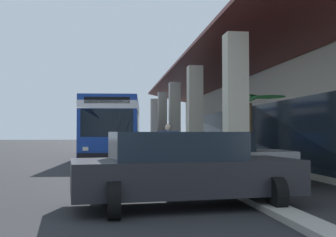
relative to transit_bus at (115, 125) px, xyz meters
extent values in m
plane|color=#262628|center=(4.25, 7.05, -1.85)|extent=(120.00, 120.00, 0.00)
cube|color=#9E998E|center=(2.25, 2.85, -1.79)|extent=(32.74, 0.50, 0.12)
cube|color=beige|center=(-8.66, 3.01, 0.15)|extent=(0.55, 0.55, 4.00)
cube|color=beige|center=(-3.20, 3.01, 0.15)|extent=(0.55, 0.55, 4.00)
cube|color=beige|center=(2.25, 3.01, 0.15)|extent=(0.55, 0.55, 4.00)
cube|color=beige|center=(7.71, 3.01, 0.15)|extent=(0.55, 0.55, 4.00)
cube|color=beige|center=(13.17, 3.01, 0.15)|extent=(0.55, 0.55, 4.00)
cube|color=#5B1E19|center=(2.25, 4.33, 2.50)|extent=(27.28, 3.16, 0.82)
cube|color=#19232D|center=(2.25, 5.97, -0.45)|extent=(22.92, 0.08, 2.40)
cube|color=#193D9E|center=(0.05, 0.00, -0.13)|extent=(11.15, 3.30, 2.75)
cube|color=white|center=(0.05, 0.00, 0.80)|extent=(11.17, 3.32, 0.36)
cube|color=#19232D|center=(-0.25, 0.02, 0.10)|extent=(9.40, 3.21, 0.90)
cube|color=#19232D|center=(5.51, -0.38, 0.00)|extent=(0.21, 2.24, 1.20)
cube|color=black|center=(5.52, -0.38, 0.97)|extent=(0.19, 1.94, 0.28)
cube|color=black|center=(5.64, -0.39, -1.40)|extent=(0.37, 2.46, 0.24)
cube|color=silver|center=(5.62, 0.51, -1.10)|extent=(0.08, 0.24, 0.16)
cube|color=silver|center=(5.50, -1.27, -1.10)|extent=(0.08, 0.24, 0.16)
cube|color=silver|center=(-1.44, 0.10, 1.37)|extent=(2.52, 1.95, 0.24)
cylinder|color=black|center=(3.76, 1.02, -1.35)|extent=(1.00, 0.30, 1.00)
cylinder|color=black|center=(3.59, -1.53, -1.35)|extent=(1.00, 0.30, 1.00)
cylinder|color=black|center=(-2.93, 1.48, -1.35)|extent=(1.00, 0.30, 1.00)
cylinder|color=black|center=(-3.11, -1.06, -1.35)|extent=(1.00, 0.30, 1.00)
cube|color=#232328|center=(15.46, 1.30, -1.25)|extent=(2.27, 4.57, 0.66)
cube|color=#19232D|center=(15.49, 1.10, -0.65)|extent=(1.84, 2.62, 0.54)
cylinder|color=black|center=(14.41, 2.69, -1.53)|extent=(0.64, 0.22, 0.64)
cylinder|color=black|center=(16.19, 2.89, -1.53)|extent=(0.64, 0.22, 0.64)
cylinder|color=black|center=(14.73, -0.28, -1.53)|extent=(0.64, 0.22, 0.64)
cylinder|color=black|center=(16.52, -0.09, -1.53)|extent=(0.64, 0.22, 0.64)
cube|color=#B2B5BA|center=(11.91, 2.71, -1.25)|extent=(2.01, 4.48, 0.66)
cube|color=#19232D|center=(11.90, 2.51, -0.65)|extent=(1.70, 2.54, 0.54)
cylinder|color=black|center=(11.08, 4.24, -1.53)|extent=(0.64, 0.22, 0.64)
cylinder|color=black|center=(12.88, 4.16, -1.53)|extent=(0.64, 0.22, 0.64)
cylinder|color=black|center=(10.94, 1.25, -1.53)|extent=(0.64, 0.22, 0.64)
cylinder|color=black|center=(12.73, 1.17, -1.53)|extent=(0.64, 0.22, 0.64)
cylinder|color=#38383D|center=(10.01, 1.76, -1.43)|extent=(0.16, 0.16, 0.85)
cylinder|color=#38383D|center=(9.71, 1.64, -1.43)|extent=(0.16, 0.16, 0.85)
cube|color=#334C8C|center=(9.86, 1.70, -0.68)|extent=(0.31, 0.53, 0.64)
sphere|color=beige|center=(9.86, 1.70, -0.24)|extent=(0.23, 0.23, 0.23)
cylinder|color=#334C8C|center=(9.97, 1.98, -0.65)|extent=(0.09, 0.09, 0.58)
cylinder|color=#334C8C|center=(9.75, 1.42, -0.65)|extent=(0.09, 0.09, 0.58)
cube|color=gray|center=(11.58, 3.89, -1.53)|extent=(0.91, 0.91, 0.65)
cylinder|color=#332319|center=(11.58, 3.89, -1.20)|extent=(0.78, 0.78, 0.02)
cylinder|color=brown|center=(11.58, 3.89, -0.37)|extent=(0.16, 0.16, 1.68)
ellipsoid|color=#1E6028|center=(12.10, 3.84, 0.57)|extent=(1.05, 0.32, 0.18)
ellipsoid|color=#1E6028|center=(11.81, 4.37, 0.64)|extent=(0.64, 1.04, 0.17)
ellipsoid|color=#1E6028|center=(11.24, 4.19, 0.71)|extent=(0.84, 0.76, 0.14)
ellipsoid|color=#1E6028|center=(11.24, 3.70, 0.54)|extent=(0.80, 0.58, 0.14)
ellipsoid|color=#1E6028|center=(11.77, 3.55, 0.62)|extent=(0.56, 0.79, 0.14)
camera|label=1|loc=(23.69, -0.11, -0.38)|focal=45.23mm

